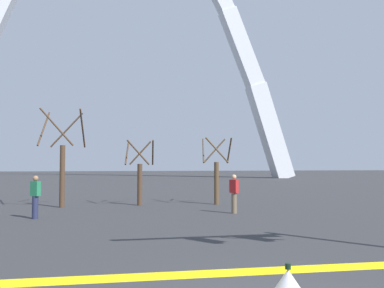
# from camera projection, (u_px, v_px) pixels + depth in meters

# --- Properties ---
(monument_arch) EXTENTS (49.68, 2.53, 41.63)m
(monument_arch) POSITION_uv_depth(u_px,v_px,m) (123.00, 46.00, 57.73)
(monument_arch) COLOR silver
(monument_arch) RESTS_ON ground
(tree_left_mid) EXTENTS (2.10, 2.11, 4.56)m
(tree_left_mid) POSITION_uv_depth(u_px,v_px,m) (62.00, 164.00, 19.58)
(tree_left_mid) COLOR #473323
(tree_left_mid) RESTS_ON ground
(tree_center_left) EXTENTS (1.49, 1.50, 3.20)m
(tree_center_left) POSITION_uv_depth(u_px,v_px,m) (140.00, 176.00, 20.55)
(tree_center_left) COLOR #473323
(tree_center_left) RESTS_ON ground
(tree_center_right) EXTENTS (1.56, 1.57, 3.35)m
(tree_center_right) POSITION_uv_depth(u_px,v_px,m) (216.00, 175.00, 21.04)
(tree_center_right) COLOR brown
(tree_center_right) RESTS_ON ground
(pedestrian_standing_center) EXTENTS (0.36, 0.39, 1.59)m
(pedestrian_standing_center) POSITION_uv_depth(u_px,v_px,m) (234.00, 193.00, 17.17)
(pedestrian_standing_center) COLOR brown
(pedestrian_standing_center) RESTS_ON ground
(pedestrian_walking_right) EXTENTS (0.39, 0.36, 1.59)m
(pedestrian_walking_right) POSITION_uv_depth(u_px,v_px,m) (35.00, 197.00, 15.46)
(pedestrian_walking_right) COLOR #232847
(pedestrian_walking_right) RESTS_ON ground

